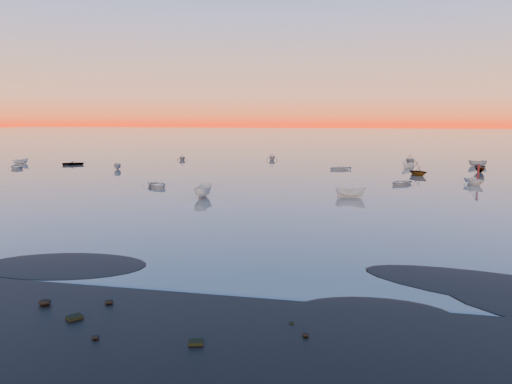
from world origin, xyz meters
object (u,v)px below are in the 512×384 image
(boat_near_center, at_px, (350,197))
(channel_marker, at_px, (478,175))
(boat_near_right, at_px, (473,185))
(boat_near_left, at_px, (157,187))

(boat_near_center, bearing_deg, channel_marker, -42.30)
(boat_near_right, height_order, channel_marker, channel_marker)
(boat_near_left, height_order, boat_near_center, boat_near_center)
(boat_near_left, relative_size, channel_marker, 1.49)
(boat_near_center, distance_m, channel_marker, 25.29)
(boat_near_left, height_order, channel_marker, channel_marker)
(channel_marker, bearing_deg, boat_near_left, -162.07)
(boat_near_right, relative_size, channel_marker, 1.24)
(boat_near_center, xyz_separation_m, boat_near_right, (16.92, 14.88, 0.00))
(boat_near_center, distance_m, boat_near_right, 22.53)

